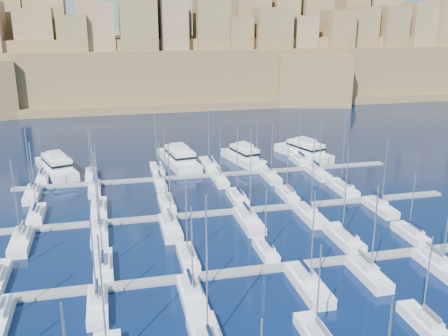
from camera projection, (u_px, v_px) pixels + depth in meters
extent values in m
plane|color=#061532|center=(251.00, 234.00, 81.63)|extent=(600.00, 600.00, 0.00)
cube|color=slate|center=(275.00, 268.00, 70.39)|extent=(84.00, 2.00, 0.40)
cube|color=slate|center=(236.00, 211.00, 90.88)|extent=(84.00, 2.00, 0.40)
cube|color=slate|center=(211.00, 175.00, 111.36)|extent=(84.00, 2.00, 0.40)
cylinder|color=#9EA0A8|center=(103.00, 298.00, 48.41)|extent=(0.18, 0.18, 13.36)
cylinder|color=#9EA0A8|center=(207.00, 269.00, 50.83)|extent=(0.18, 0.18, 16.14)
cube|color=silver|center=(321.00, 334.00, 53.30)|extent=(1.75, 3.74, 0.70)
cylinder|color=#9EA0A8|center=(319.00, 289.00, 53.07)|extent=(0.18, 0.18, 10.23)
cube|color=#595B60|center=(323.00, 328.00, 52.61)|extent=(0.35, 3.33, 0.35)
cube|color=white|center=(423.00, 324.00, 57.01)|extent=(2.34, 7.79, 1.59)
cube|color=silver|center=(429.00, 319.00, 55.95)|extent=(1.64, 3.50, 0.70)
cylinder|color=#9EA0A8|center=(427.00, 277.00, 55.68)|extent=(0.18, 0.18, 10.00)
cube|color=#595B60|center=(432.00, 313.00, 55.28)|extent=(0.35, 3.12, 0.35)
cube|color=white|center=(104.00, 266.00, 70.10)|extent=(2.60, 8.66, 1.63)
cube|color=silver|center=(103.00, 262.00, 68.95)|extent=(1.82, 3.90, 0.70)
cylinder|color=#9EA0A8|center=(100.00, 222.00, 68.56)|extent=(0.18, 0.18, 11.66)
cube|color=#0A1335|center=(102.00, 256.00, 68.24)|extent=(0.35, 3.46, 0.35)
cube|color=white|center=(188.00, 259.00, 72.43)|extent=(2.41, 8.04, 1.60)
cube|color=silver|center=(189.00, 254.00, 71.34)|extent=(1.69, 3.62, 0.70)
cylinder|color=#9EA0A8|center=(186.00, 216.00, 70.92)|extent=(0.18, 0.18, 11.27)
cube|color=#595B60|center=(189.00, 248.00, 70.66)|extent=(0.35, 3.21, 0.35)
cube|color=white|center=(266.00, 251.00, 74.66)|extent=(2.20, 7.32, 1.57)
cube|color=silver|center=(267.00, 247.00, 73.65)|extent=(1.54, 3.29, 0.70)
cylinder|color=#9EA0A8|center=(266.00, 218.00, 73.47)|extent=(0.18, 0.18, 8.97)
cube|color=#0A1335|center=(268.00, 241.00, 73.00)|extent=(0.35, 2.93, 0.35)
cube|color=white|center=(343.00, 239.00, 78.71)|extent=(2.94, 9.81, 1.69)
cube|color=silver|center=(347.00, 234.00, 77.45)|extent=(2.06, 4.42, 0.70)
cylinder|color=#9EA0A8|center=(346.00, 191.00, 76.87)|extent=(0.18, 0.18, 14.08)
cube|color=#0A1335|center=(349.00, 230.00, 76.68)|extent=(0.35, 3.93, 0.35)
cube|color=white|center=(410.00, 235.00, 80.29)|extent=(2.37, 7.91, 1.60)
cube|color=silver|center=(414.00, 230.00, 79.22)|extent=(1.66, 3.56, 0.70)
cylinder|color=#9EA0A8|center=(413.00, 202.00, 79.05)|extent=(0.18, 0.18, 9.44)
cube|color=#0A1335|center=(416.00, 225.00, 78.54)|extent=(0.35, 3.16, 0.35)
cube|color=white|center=(98.00, 308.00, 60.23)|extent=(2.46, 8.21, 1.61)
cube|color=silver|center=(97.00, 296.00, 60.66)|extent=(1.72, 3.69, 0.70)
cylinder|color=#9EA0A8|center=(94.00, 263.00, 58.03)|extent=(0.18, 0.18, 10.87)
cube|color=#0A1335|center=(97.00, 286.00, 60.74)|extent=(0.35, 3.28, 0.35)
cube|color=white|center=(192.00, 298.00, 62.26)|extent=(2.77, 9.25, 1.66)
cube|color=silver|center=(191.00, 286.00, 62.77)|extent=(1.94, 4.16, 0.70)
cylinder|color=#9EA0A8|center=(192.00, 251.00, 59.89)|extent=(0.18, 0.18, 11.58)
cube|color=#0A1335|center=(190.00, 277.00, 62.90)|extent=(0.35, 3.70, 0.35)
cube|color=white|center=(308.00, 286.00, 65.02)|extent=(3.13, 10.44, 1.72)
cube|color=silver|center=(306.00, 274.00, 65.64)|extent=(2.19, 4.70, 0.70)
cylinder|color=#9EA0A8|center=(313.00, 238.00, 62.47)|extent=(0.18, 0.18, 12.46)
cube|color=#0A1335|center=(305.00, 265.00, 65.82)|extent=(0.35, 4.17, 0.35)
cube|color=white|center=(368.00, 275.00, 67.75)|extent=(2.66, 8.87, 1.64)
cube|color=silver|center=(366.00, 264.00, 68.23)|extent=(1.86, 3.99, 0.70)
cylinder|color=#9EA0A8|center=(375.00, 230.00, 65.32)|extent=(0.18, 0.18, 12.19)
cube|color=#595B60|center=(365.00, 256.00, 68.34)|extent=(0.35, 3.55, 0.35)
cube|color=white|center=(439.00, 267.00, 69.85)|extent=(2.82, 9.40, 1.67)
cube|color=silver|center=(436.00, 257.00, 70.38)|extent=(1.97, 4.23, 0.70)
cube|color=#595B60|center=(435.00, 248.00, 70.51)|extent=(0.35, 3.76, 0.35)
cube|color=white|center=(37.00, 215.00, 88.05)|extent=(2.57, 8.58, 1.63)
cube|color=silver|center=(36.00, 211.00, 86.91)|extent=(1.80, 3.86, 0.70)
cylinder|color=#9EA0A8|center=(33.00, 177.00, 86.40)|extent=(0.18, 0.18, 12.39)
cube|color=#0A1335|center=(35.00, 206.00, 86.21)|extent=(0.35, 3.43, 0.35)
cube|color=white|center=(99.00, 209.00, 90.71)|extent=(2.78, 9.28, 1.66)
cube|color=silver|center=(99.00, 205.00, 89.50)|extent=(1.95, 4.17, 0.70)
cylinder|color=#9EA0A8|center=(96.00, 175.00, 89.24)|extent=(0.18, 0.18, 11.40)
cube|color=#595B60|center=(98.00, 201.00, 88.76)|extent=(0.35, 3.71, 0.35)
cube|color=white|center=(167.00, 204.00, 93.16)|extent=(2.63, 8.75, 1.64)
cube|color=silver|center=(167.00, 200.00, 92.00)|extent=(1.84, 3.94, 0.70)
cylinder|color=#9EA0A8|center=(165.00, 166.00, 91.41)|extent=(0.18, 0.18, 13.14)
cube|color=#595B60|center=(167.00, 196.00, 91.29)|extent=(0.35, 3.50, 0.35)
cube|color=white|center=(238.00, 199.00, 96.20)|extent=(2.65, 8.85, 1.64)
cube|color=silver|center=(239.00, 194.00, 95.04)|extent=(1.86, 3.98, 0.70)
cylinder|color=#9EA0A8|center=(237.00, 161.00, 94.42)|extent=(0.18, 0.18, 13.37)
cube|color=#0A1335|center=(239.00, 190.00, 94.32)|extent=(0.35, 3.54, 0.35)
cube|color=white|center=(287.00, 195.00, 97.92)|extent=(2.35, 7.85, 1.59)
cube|color=silver|center=(289.00, 191.00, 96.85)|extent=(1.65, 3.53, 0.70)
cylinder|color=#9EA0A8|center=(287.00, 167.00, 96.64)|extent=(0.18, 0.18, 9.71)
cube|color=#595B60|center=(290.00, 187.00, 96.18)|extent=(0.35, 3.14, 0.35)
cube|color=white|center=(342.00, 189.00, 101.52)|extent=(2.96, 9.88, 1.69)
cube|color=silver|center=(345.00, 185.00, 100.25)|extent=(2.07, 4.44, 0.70)
cylinder|color=#9EA0A8|center=(344.00, 150.00, 99.61)|extent=(0.18, 0.18, 14.59)
cube|color=#0A1335|center=(346.00, 181.00, 99.49)|extent=(0.35, 3.95, 0.35)
cube|color=white|center=(21.00, 242.00, 77.47)|extent=(2.90, 9.66, 1.68)
cube|color=silver|center=(21.00, 233.00, 78.02)|extent=(2.03, 4.35, 0.70)
cylinder|color=#9EA0A8|center=(15.00, 200.00, 74.92)|extent=(0.18, 0.18, 12.74)
cube|color=#595B60|center=(21.00, 226.00, 78.17)|extent=(0.35, 3.87, 0.35)
cube|color=white|center=(100.00, 234.00, 80.38)|extent=(2.69, 8.98, 1.65)
cube|color=silver|center=(99.00, 226.00, 80.88)|extent=(1.88, 4.04, 0.70)
cylinder|color=#9EA0A8|center=(96.00, 192.00, 77.82)|extent=(0.18, 0.18, 13.06)
cube|color=#0A1335|center=(99.00, 218.00, 80.99)|extent=(0.35, 3.59, 0.35)
cube|color=white|center=(171.00, 229.00, 82.49)|extent=(2.94, 9.82, 1.69)
cube|color=silver|center=(170.00, 220.00, 83.05)|extent=(2.06, 4.42, 0.70)
cylinder|color=#9EA0A8|center=(169.00, 185.00, 79.76)|extent=(0.18, 0.18, 13.89)
cube|color=#595B60|center=(169.00, 213.00, 83.20)|extent=(0.35, 3.93, 0.35)
cube|color=white|center=(249.00, 222.00, 85.17)|extent=(3.10, 10.34, 1.72)
cube|color=silver|center=(247.00, 213.00, 85.78)|extent=(2.17, 4.65, 0.70)
cylinder|color=#9EA0A8|center=(251.00, 176.00, 82.21)|extent=(0.18, 0.18, 15.29)
cube|color=#0A1335|center=(247.00, 206.00, 85.96)|extent=(0.35, 4.14, 0.35)
cube|color=white|center=(309.00, 216.00, 87.89)|extent=(2.93, 9.75, 1.69)
cube|color=silver|center=(308.00, 207.00, 88.45)|extent=(2.05, 4.39, 0.70)
cylinder|color=#9EA0A8|center=(313.00, 174.00, 85.14)|extent=(0.18, 0.18, 14.08)
cube|color=#0A1335|center=(307.00, 201.00, 88.60)|extent=(0.35, 3.90, 0.35)
cube|color=white|center=(380.00, 208.00, 91.33)|extent=(2.69, 8.96, 1.65)
cube|color=silver|center=(378.00, 201.00, 91.82)|extent=(1.88, 4.03, 0.70)
cylinder|color=#9EA0A8|center=(385.00, 172.00, 88.86)|extent=(0.18, 0.18, 12.41)
cube|color=#0A1335|center=(377.00, 194.00, 91.93)|extent=(0.35, 3.59, 0.35)
cube|color=white|center=(43.00, 179.00, 107.92)|extent=(2.34, 7.81, 1.59)
cube|color=silver|center=(42.00, 175.00, 106.86)|extent=(1.64, 3.51, 0.70)
cylinder|color=#9EA0A8|center=(41.00, 153.00, 106.62)|extent=(0.18, 0.18, 9.83)
cube|color=#0A1335|center=(41.00, 171.00, 106.19)|extent=(0.35, 3.12, 0.35)
cube|color=white|center=(91.00, 175.00, 110.18)|extent=(2.37, 7.90, 1.60)
cube|color=silver|center=(91.00, 172.00, 109.11)|extent=(1.66, 3.56, 0.70)
cylinder|color=#9EA0A8|center=(89.00, 151.00, 108.92)|extent=(0.18, 0.18, 9.54)
cube|color=#595B60|center=(90.00, 168.00, 108.43)|extent=(0.35, 3.16, 0.35)
cube|color=white|center=(157.00, 170.00, 113.83)|extent=(2.68, 8.93, 1.65)
cube|color=silver|center=(157.00, 166.00, 112.66)|extent=(1.87, 4.02, 0.70)
cylinder|color=#9EA0A8|center=(156.00, 140.00, 112.20)|extent=(0.18, 0.18, 12.43)
cube|color=#0A1335|center=(157.00, 163.00, 111.94)|extent=(0.35, 3.57, 0.35)
cube|color=white|center=(209.00, 166.00, 117.30)|extent=(3.18, 10.61, 1.73)
cube|color=silver|center=(210.00, 162.00, 115.96)|extent=(2.23, 4.77, 0.70)
cylinder|color=#9EA0A8|center=(209.00, 136.00, 115.77)|extent=(0.18, 0.18, 12.13)
cube|color=#0A1335|center=(211.00, 158.00, 115.16)|extent=(0.35, 4.24, 0.35)
cube|color=white|center=(257.00, 164.00, 118.85)|extent=(2.56, 8.52, 1.63)
cube|color=silver|center=(258.00, 160.00, 117.72)|extent=(1.79, 3.83, 0.70)
cylinder|color=#9EA0A8|center=(257.00, 137.00, 117.35)|extent=(0.18, 0.18, 11.40)
cube|color=#0A1335|center=(259.00, 156.00, 117.02)|extent=(0.35, 3.41, 0.35)
cube|color=white|center=(299.00, 161.00, 121.25)|extent=(2.61, 8.69, 1.63)
cube|color=silver|center=(301.00, 157.00, 120.10)|extent=(1.82, 3.91, 0.70)
cylinder|color=#9EA0A8|center=(299.00, 135.00, 119.81)|extent=(0.18, 0.18, 11.03)
cube|color=#0A1335|center=(301.00, 153.00, 119.39)|extent=(0.35, 3.47, 0.35)
cube|color=white|center=(33.00, 195.00, 97.91)|extent=(2.78, 9.27, 1.66)
cube|color=silver|center=(33.00, 188.00, 98.43)|extent=(1.95, 4.17, 0.70)
cylinder|color=#9EA0A8|center=(28.00, 161.00, 95.38)|extent=(0.18, 0.18, 12.67)
cube|color=#0A1335|center=(32.00, 182.00, 98.55)|extent=(0.35, 3.71, 0.35)
cube|color=white|center=(95.00, 190.00, 101.08)|extent=(2.41, 8.04, 1.60)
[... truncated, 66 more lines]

